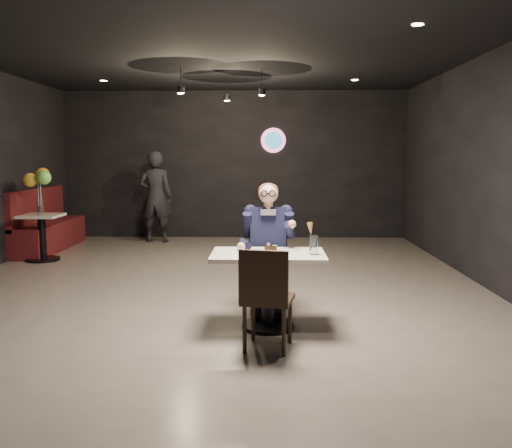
{
  "coord_description": "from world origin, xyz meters",
  "views": [
    {
      "loc": [
        0.71,
        -6.68,
        1.69
      ],
      "look_at": [
        0.57,
        -0.9,
        0.96
      ],
      "focal_mm": 38.0,
      "sensor_mm": 36.0,
      "label": 1
    }
  ],
  "objects_px": {
    "chair_far": "(268,270)",
    "chair_near": "(268,297)",
    "passerby": "(156,197)",
    "seated_man": "(268,247)",
    "side_table": "(42,237)",
    "booth_bench": "(48,219)",
    "balloon_vase": "(41,210)",
    "main_table": "(268,291)",
    "sundae_glass": "(314,245)"
  },
  "relations": [
    {
      "from": "chair_far",
      "to": "chair_near",
      "type": "relative_size",
      "value": 1.0
    },
    {
      "from": "seated_man",
      "to": "balloon_vase",
      "type": "distance_m",
      "value": 4.62
    },
    {
      "from": "side_table",
      "to": "main_table",
      "type": "bearing_deg",
      "value": -42.77
    },
    {
      "from": "side_table",
      "to": "chair_near",
      "type": "bearing_deg",
      "value": -47.2
    },
    {
      "from": "chair_far",
      "to": "sundae_glass",
      "type": "relative_size",
      "value": 5.13
    },
    {
      "from": "main_table",
      "to": "side_table",
      "type": "relative_size",
      "value": 1.46
    },
    {
      "from": "chair_far",
      "to": "side_table",
      "type": "height_order",
      "value": "chair_far"
    },
    {
      "from": "side_table",
      "to": "passerby",
      "type": "relative_size",
      "value": 0.42
    },
    {
      "from": "booth_bench",
      "to": "passerby",
      "type": "xyz_separation_m",
      "value": [
        1.75,
        0.95,
        0.34
      ]
    },
    {
      "from": "main_table",
      "to": "chair_far",
      "type": "xyz_separation_m",
      "value": [
        0.0,
        0.55,
        0.09
      ]
    },
    {
      "from": "chair_near",
      "to": "booth_bench",
      "type": "height_order",
      "value": "booth_bench"
    },
    {
      "from": "passerby",
      "to": "seated_man",
      "type": "bearing_deg",
      "value": 116.46
    },
    {
      "from": "chair_far",
      "to": "side_table",
      "type": "xyz_separation_m",
      "value": [
        -3.65,
        2.83,
        -0.08
      ]
    },
    {
      "from": "side_table",
      "to": "sundae_glass",
      "type": "bearing_deg",
      "value": -40.07
    },
    {
      "from": "chair_near",
      "to": "seated_man",
      "type": "xyz_separation_m",
      "value": [
        0.0,
        1.12,
        0.26
      ]
    },
    {
      "from": "seated_man",
      "to": "passerby",
      "type": "xyz_separation_m",
      "value": [
        -2.21,
        4.79,
        0.17
      ]
    },
    {
      "from": "side_table",
      "to": "passerby",
      "type": "bearing_deg",
      "value": 53.45
    },
    {
      "from": "main_table",
      "to": "sundae_glass",
      "type": "relative_size",
      "value": 6.13
    },
    {
      "from": "seated_man",
      "to": "booth_bench",
      "type": "distance_m",
      "value": 5.51
    },
    {
      "from": "sundae_glass",
      "to": "booth_bench",
      "type": "height_order",
      "value": "booth_bench"
    },
    {
      "from": "seated_man",
      "to": "passerby",
      "type": "relative_size",
      "value": 0.81
    },
    {
      "from": "sundae_glass",
      "to": "balloon_vase",
      "type": "height_order",
      "value": "sundae_glass"
    },
    {
      "from": "passerby",
      "to": "booth_bench",
      "type": "bearing_deg",
      "value": 30.35
    },
    {
      "from": "booth_bench",
      "to": "side_table",
      "type": "distance_m",
      "value": 1.06
    },
    {
      "from": "chair_near",
      "to": "booth_bench",
      "type": "relative_size",
      "value": 0.41
    },
    {
      "from": "main_table",
      "to": "sundae_glass",
      "type": "height_order",
      "value": "sundae_glass"
    },
    {
      "from": "seated_man",
      "to": "sundae_glass",
      "type": "bearing_deg",
      "value": -54.49
    },
    {
      "from": "chair_far",
      "to": "balloon_vase",
      "type": "distance_m",
      "value": 4.64
    },
    {
      "from": "chair_near",
      "to": "balloon_vase",
      "type": "distance_m",
      "value": 5.39
    },
    {
      "from": "seated_man",
      "to": "balloon_vase",
      "type": "xyz_separation_m",
      "value": [
        -3.65,
        2.83,
        0.1
      ]
    },
    {
      "from": "seated_man",
      "to": "booth_bench",
      "type": "relative_size",
      "value": 0.65
    },
    {
      "from": "chair_far",
      "to": "main_table",
      "type": "bearing_deg",
      "value": -90.0
    },
    {
      "from": "chair_near",
      "to": "booth_bench",
      "type": "xyz_separation_m",
      "value": [
        -3.95,
        4.95,
        0.09
      ]
    },
    {
      "from": "main_table",
      "to": "chair_far",
      "type": "bearing_deg",
      "value": 90.0
    },
    {
      "from": "passerby",
      "to": "chair_far",
      "type": "bearing_deg",
      "value": 116.46
    },
    {
      "from": "chair_near",
      "to": "side_table",
      "type": "height_order",
      "value": "chair_near"
    },
    {
      "from": "balloon_vase",
      "to": "main_table",
      "type": "bearing_deg",
      "value": -42.77
    },
    {
      "from": "seated_man",
      "to": "passerby",
      "type": "distance_m",
      "value": 5.27
    },
    {
      "from": "sundae_glass",
      "to": "balloon_vase",
      "type": "bearing_deg",
      "value": 139.93
    },
    {
      "from": "passerby",
      "to": "main_table",
      "type": "bearing_deg",
      "value": 114.18
    },
    {
      "from": "sundae_glass",
      "to": "balloon_vase",
      "type": "distance_m",
      "value": 5.34
    },
    {
      "from": "sundae_glass",
      "to": "chair_far",
      "type": "bearing_deg",
      "value": 125.51
    },
    {
      "from": "chair_far",
      "to": "balloon_vase",
      "type": "relative_size",
      "value": 6.21
    },
    {
      "from": "sundae_glass",
      "to": "balloon_vase",
      "type": "xyz_separation_m",
      "value": [
        -4.09,
        3.44,
        -0.02
      ]
    },
    {
      "from": "chair_near",
      "to": "seated_man",
      "type": "distance_m",
      "value": 1.15
    },
    {
      "from": "balloon_vase",
      "to": "sundae_glass",
      "type": "bearing_deg",
      "value": -40.07
    },
    {
      "from": "seated_man",
      "to": "side_table",
      "type": "height_order",
      "value": "seated_man"
    },
    {
      "from": "booth_bench",
      "to": "sundae_glass",
      "type": "bearing_deg",
      "value": -45.33
    },
    {
      "from": "chair_far",
      "to": "seated_man",
      "type": "xyz_separation_m",
      "value": [
        0.0,
        0.0,
        0.26
      ]
    },
    {
      "from": "chair_far",
      "to": "balloon_vase",
      "type": "height_order",
      "value": "chair_far"
    }
  ]
}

